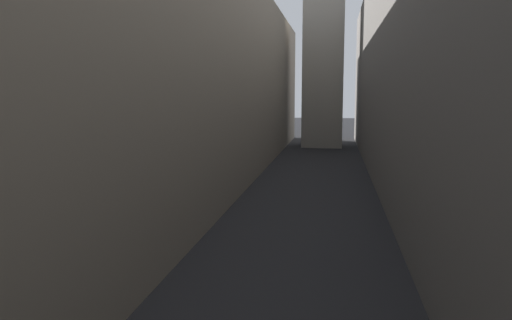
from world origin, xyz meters
TOP-DOWN VIEW (x-y plane):
  - ground_plane at (0.00, 48.00)m, footprint 264.00×264.00m
  - building_block_left at (-12.66, 50.00)m, footprint 14.32×108.00m
  - building_block_right at (11.77, 50.00)m, footprint 12.54×108.00m

SIDE VIEW (x-z plane):
  - ground_plane at x=0.00m, z-range 0.00..0.00m
  - building_block_left at x=-12.66m, z-range 0.00..19.13m
  - building_block_right at x=11.77m, z-range 0.00..21.15m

